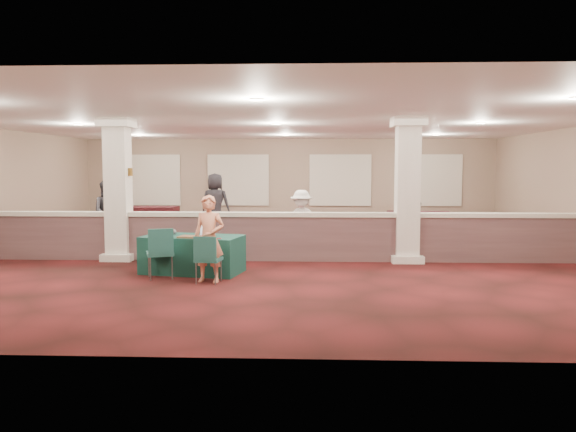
{
  "coord_description": "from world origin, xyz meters",
  "views": [
    {
      "loc": [
        0.87,
        -14.02,
        2.11
      ],
      "look_at": [
        0.37,
        -2.0,
        1.06
      ],
      "focal_mm": 35.0,
      "sensor_mm": 36.0,
      "label": 1
    }
  ],
  "objects_px": {
    "far_table_front_left": "(30,233)",
    "conf_chair_main": "(207,255)",
    "far_table_back_left": "(151,217)",
    "far_table_back_center": "(254,223)",
    "conf_chair_side": "(160,249)",
    "attendee_c": "(411,205)",
    "attendee_a": "(108,212)",
    "attendee_d": "(215,204)",
    "near_table": "(193,254)",
    "far_table_back_right": "(423,224)",
    "far_table_front_center": "(278,236)",
    "woman": "(209,239)",
    "attendee_b": "(302,221)",
    "far_table_front_right": "(418,224)"
  },
  "relations": [
    {
      "from": "far_table_front_left",
      "to": "conf_chair_main",
      "type": "bearing_deg",
      "value": -38.35
    },
    {
      "from": "far_table_back_left",
      "to": "far_table_back_center",
      "type": "relative_size",
      "value": 1.09
    },
    {
      "from": "conf_chair_main",
      "to": "conf_chair_side",
      "type": "relative_size",
      "value": 0.9
    },
    {
      "from": "conf_chair_main",
      "to": "far_table_front_left",
      "type": "height_order",
      "value": "conf_chair_main"
    },
    {
      "from": "far_table_back_center",
      "to": "attendee_c",
      "type": "xyz_separation_m",
      "value": [
        5.01,
        0.46,
        0.58
      ]
    },
    {
      "from": "attendee_a",
      "to": "far_table_back_left",
      "type": "bearing_deg",
      "value": 71.08
    },
    {
      "from": "far_table_front_left",
      "to": "attendee_d",
      "type": "bearing_deg",
      "value": 36.36
    },
    {
      "from": "near_table",
      "to": "attendee_d",
      "type": "distance_m",
      "value": 6.56
    },
    {
      "from": "far_table_back_right",
      "to": "attendee_a",
      "type": "relative_size",
      "value": 1.03
    },
    {
      "from": "far_table_front_center",
      "to": "conf_chair_side",
      "type": "bearing_deg",
      "value": -116.5
    },
    {
      "from": "conf_chair_side",
      "to": "far_table_back_left",
      "type": "relative_size",
      "value": 0.53
    },
    {
      "from": "attendee_a",
      "to": "far_table_back_right",
      "type": "bearing_deg",
      "value": -6.12
    },
    {
      "from": "far_table_front_left",
      "to": "far_table_back_center",
      "type": "bearing_deg",
      "value": 30.17
    },
    {
      "from": "far_table_back_left",
      "to": "attendee_d",
      "type": "height_order",
      "value": "attendee_d"
    },
    {
      "from": "woman",
      "to": "attendee_c",
      "type": "relative_size",
      "value": 0.87
    },
    {
      "from": "near_table",
      "to": "conf_chair_main",
      "type": "height_order",
      "value": "conf_chair_main"
    },
    {
      "from": "attendee_b",
      "to": "attendee_d",
      "type": "relative_size",
      "value": 0.8
    },
    {
      "from": "woman",
      "to": "attendee_a",
      "type": "xyz_separation_m",
      "value": [
        -3.68,
        4.97,
        0.07
      ]
    },
    {
      "from": "near_table",
      "to": "far_table_back_left",
      "type": "bearing_deg",
      "value": 122.81
    },
    {
      "from": "far_table_front_center",
      "to": "attendee_d",
      "type": "xyz_separation_m",
      "value": [
        -2.16,
        3.2,
        0.63
      ]
    },
    {
      "from": "attendee_b",
      "to": "attendee_d",
      "type": "distance_m",
      "value": 4.48
    },
    {
      "from": "attendee_b",
      "to": "attendee_c",
      "type": "bearing_deg",
      "value": 61.41
    },
    {
      "from": "near_table",
      "to": "far_table_back_center",
      "type": "height_order",
      "value": "near_table"
    },
    {
      "from": "conf_chair_side",
      "to": "attendee_d",
      "type": "distance_m",
      "value": 7.18
    },
    {
      "from": "far_table_front_center",
      "to": "attendee_b",
      "type": "height_order",
      "value": "attendee_b"
    },
    {
      "from": "attendee_d",
      "to": "conf_chair_main",
      "type": "bearing_deg",
      "value": 106.27
    },
    {
      "from": "conf_chair_side",
      "to": "woman",
      "type": "xyz_separation_m",
      "value": [
        0.97,
        -0.24,
        0.23
      ]
    },
    {
      "from": "far_table_front_center",
      "to": "far_table_back_center",
      "type": "xyz_separation_m",
      "value": [
        -0.95,
        3.23,
        0.0
      ]
    },
    {
      "from": "near_table",
      "to": "attendee_d",
      "type": "relative_size",
      "value": 1.01
    },
    {
      "from": "woman",
      "to": "attendee_b",
      "type": "height_order",
      "value": "woman"
    },
    {
      "from": "far_table_front_center",
      "to": "near_table",
      "type": "bearing_deg",
      "value": -114.56
    },
    {
      "from": "far_table_back_center",
      "to": "far_table_back_left",
      "type": "bearing_deg",
      "value": 155.3
    },
    {
      "from": "woman",
      "to": "attendee_d",
      "type": "height_order",
      "value": "attendee_d"
    },
    {
      "from": "far_table_front_center",
      "to": "attendee_b",
      "type": "xyz_separation_m",
      "value": [
        0.62,
        -0.3,
        0.44
      ]
    },
    {
      "from": "far_table_front_left",
      "to": "far_table_front_center",
      "type": "distance_m",
      "value": 6.51
    },
    {
      "from": "far_table_back_center",
      "to": "far_table_front_center",
      "type": "bearing_deg",
      "value": -73.54
    },
    {
      "from": "far_table_back_left",
      "to": "attendee_c",
      "type": "xyz_separation_m",
      "value": [
        8.79,
        -1.28,
        0.55
      ]
    },
    {
      "from": "near_table",
      "to": "attendee_d",
      "type": "height_order",
      "value": "attendee_d"
    },
    {
      "from": "far_table_front_right",
      "to": "far_table_back_left",
      "type": "xyz_separation_m",
      "value": [
        -8.84,
        2.27,
        -0.01
      ]
    },
    {
      "from": "attendee_b",
      "to": "attendee_a",
      "type": "bearing_deg",
      "value": -179.23
    },
    {
      "from": "far_table_front_right",
      "to": "attendee_c",
      "type": "distance_m",
      "value": 1.13
    },
    {
      "from": "conf_chair_side",
      "to": "far_table_front_right",
      "type": "xyz_separation_m",
      "value": [
        6.09,
        6.66,
        -0.19
      ]
    },
    {
      "from": "woman",
      "to": "attendee_b",
      "type": "distance_m",
      "value": 4.23
    },
    {
      "from": "far_table_front_right",
      "to": "attendee_c",
      "type": "bearing_deg",
      "value": 93.15
    },
    {
      "from": "far_table_front_right",
      "to": "far_table_back_center",
      "type": "relative_size",
      "value": 1.13
    },
    {
      "from": "far_table_back_right",
      "to": "attendee_a",
      "type": "bearing_deg",
      "value": -166.65
    },
    {
      "from": "woman",
      "to": "far_table_front_left",
      "type": "relative_size",
      "value": 0.83
    },
    {
      "from": "near_table",
      "to": "far_table_back_right",
      "type": "relative_size",
      "value": 1.07
    },
    {
      "from": "woman",
      "to": "far_table_front_left",
      "type": "xyz_separation_m",
      "value": [
        -5.5,
        4.2,
        -0.41
      ]
    },
    {
      "from": "far_table_back_center",
      "to": "near_table",
      "type": "bearing_deg",
      "value": -94.85
    }
  ]
}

